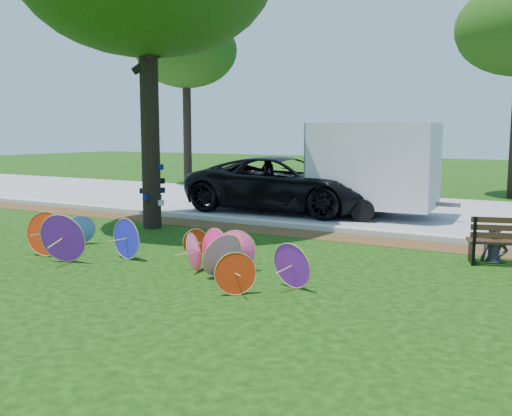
{
  "coord_description": "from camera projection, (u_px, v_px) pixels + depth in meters",
  "views": [
    {
      "loc": [
        5.67,
        -7.09,
        2.29
      ],
      "look_at": [
        0.5,
        2.0,
        0.9
      ],
      "focal_mm": 40.0,
      "sensor_mm": 36.0,
      "label": 1
    }
  ],
  "objects": [
    {
      "name": "ground",
      "position": [
        168.0,
        275.0,
        9.19
      ],
      "size": [
        90.0,
        90.0,
        0.0
      ],
      "primitive_type": "plane",
      "color": "black",
      "rests_on": "ground"
    },
    {
      "name": "person_left",
      "position": [
        495.0,
        227.0,
        10.08
      ],
      "size": [
        0.47,
        0.31,
        1.27
      ],
      "primitive_type": "imported",
      "rotation": [
        0.0,
        0.0,
        0.01
      ],
      "color": "#3A3D50",
      "rests_on": "ground"
    },
    {
      "name": "mulch_strip",
      "position": [
        291.0,
        233.0,
        13.07
      ],
      "size": [
        90.0,
        1.0,
        0.01
      ],
      "primitive_type": "cube",
      "color": "#472D16",
      "rests_on": "ground"
    },
    {
      "name": "curb",
      "position": [
        304.0,
        226.0,
        13.67
      ],
      "size": [
        90.0,
        0.3,
        0.12
      ],
      "primitive_type": "cube",
      "color": "#B7B5AD",
      "rests_on": "ground"
    },
    {
      "name": "black_van",
      "position": [
        285.0,
        185.0,
        16.5
      ],
      "size": [
        5.83,
        2.92,
        1.58
      ],
      "primitive_type": "imported",
      "rotation": [
        0.0,
        0.0,
        1.62
      ],
      "color": "black",
      "rests_on": "ground"
    },
    {
      "name": "cargo_trailer",
      "position": [
        374.0,
        165.0,
        15.32
      ],
      "size": [
        3.32,
        2.22,
        2.84
      ],
      "primitive_type": "cube",
      "rotation": [
        0.0,
        0.0,
        0.06
      ],
      "color": "silver",
      "rests_on": "ground"
    },
    {
      "name": "bg_trees",
      "position": [
        452.0,
        31.0,
        19.76
      ],
      "size": [
        24.15,
        5.77,
        7.4
      ],
      "color": "black",
      "rests_on": "ground"
    },
    {
      "name": "street",
      "position": [
        361.0,
        208.0,
        17.25
      ],
      "size": [
        90.0,
        8.0,
        0.01
      ],
      "primitive_type": "cube",
      "color": "gray",
      "rests_on": "ground"
    },
    {
      "name": "parasol_pile",
      "position": [
        153.0,
        245.0,
        9.8
      ],
      "size": [
        5.89,
        2.32,
        0.91
      ],
      "color": "purple",
      "rests_on": "ground"
    }
  ]
}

